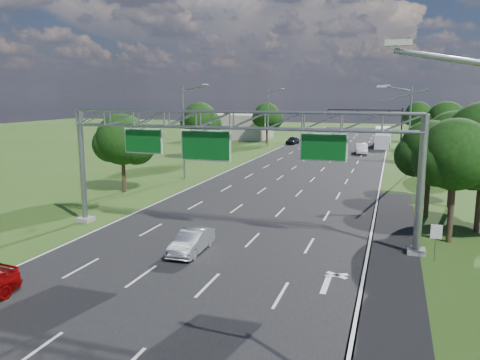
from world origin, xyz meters
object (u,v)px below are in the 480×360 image
at_px(sign_gantry, 233,130).
at_px(regulatory_sign, 436,235).
at_px(box_truck, 383,138).
at_px(traffic_signal, 380,119).
at_px(silver_sedan, 192,241).

bearing_deg(sign_gantry, regulatory_sign, -4.83).
bearing_deg(box_truck, traffic_signal, -98.04).
height_order(traffic_signal, box_truck, traffic_signal).
relative_size(traffic_signal, box_truck, 1.36).
bearing_deg(regulatory_sign, traffic_signal, 95.20).
xyz_separation_m(regulatory_sign, box_truck, (-4.40, 59.45, 0.10)).
bearing_deg(box_truck, regulatory_sign, -88.33).
height_order(sign_gantry, silver_sedan, sign_gantry).
bearing_deg(sign_gantry, traffic_signal, 82.32).
bearing_deg(silver_sedan, sign_gantry, 71.43).
bearing_deg(sign_gantry, silver_sedan, -107.52).
distance_m(sign_gantry, regulatory_sign, 13.25).
height_order(sign_gantry, box_truck, sign_gantry).
bearing_deg(traffic_signal, silver_sedan, -98.37).
distance_m(traffic_signal, box_truck, 6.51).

